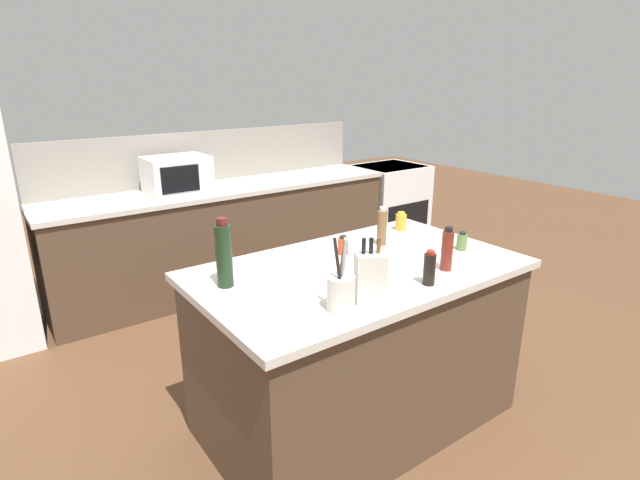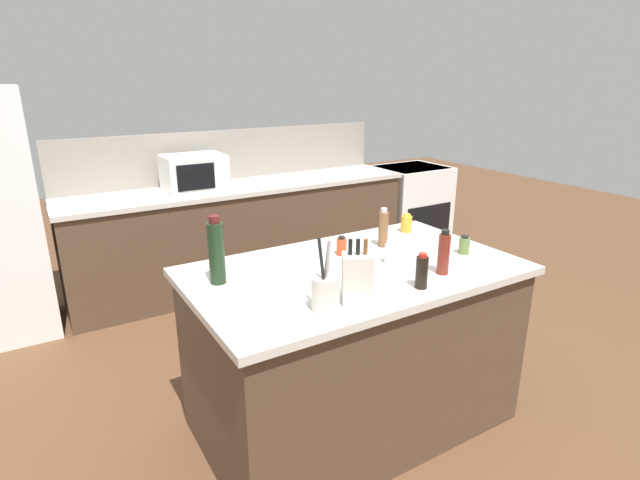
{
  "view_description": "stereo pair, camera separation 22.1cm",
  "coord_description": "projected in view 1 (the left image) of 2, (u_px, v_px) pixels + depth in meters",
  "views": [
    {
      "loc": [
        -1.58,
        -1.84,
        1.89
      ],
      "look_at": [
        0.0,
        0.35,
        0.99
      ],
      "focal_mm": 28.0,
      "sensor_mm": 36.0,
      "label": 1
    },
    {
      "loc": [
        -1.4,
        -1.96,
        1.89
      ],
      "look_at": [
        0.0,
        0.35,
        0.99
      ],
      "focal_mm": 28.0,
      "sensor_mm": 36.0,
      "label": 2
    }
  ],
  "objects": [
    {
      "name": "pepper_grinder",
      "position": [
        382.0,
        227.0,
        2.89
      ],
      "size": [
        0.06,
        0.06,
        0.23
      ],
      "color": "brown",
      "rests_on": "kitchen_island"
    },
    {
      "name": "spice_jar_paprika",
      "position": [
        343.0,
        246.0,
        2.76
      ],
      "size": [
        0.06,
        0.06,
        0.11
      ],
      "color": "#B73D1E",
      "rests_on": "kitchen_island"
    },
    {
      "name": "knife_block",
      "position": [
        370.0,
        276.0,
        2.17
      ],
      "size": [
        0.16,
        0.15,
        0.29
      ],
      "rotation": [
        0.0,
        0.0,
        -0.5
      ],
      "color": "beige",
      "rests_on": "kitchen_island"
    },
    {
      "name": "range_oven",
      "position": [
        388.0,
        205.0,
        5.71
      ],
      "size": [
        0.76,
        0.65,
        0.92
      ],
      "color": "white",
      "rests_on": "ground_plane"
    },
    {
      "name": "wall_backsplash",
      "position": [
        210.0,
        156.0,
        4.62
      ],
      "size": [
        3.13,
        0.03,
        0.46
      ],
      "primitive_type": "cube",
      "color": "gray",
      "rests_on": "back_counter_run"
    },
    {
      "name": "spice_jar_oregano",
      "position": [
        462.0,
        241.0,
        2.83
      ],
      "size": [
        0.06,
        0.06,
        0.11
      ],
      "color": "#567038",
      "rests_on": "kitchen_island"
    },
    {
      "name": "ground_plane",
      "position": [
        355.0,
        417.0,
        2.89
      ],
      "size": [
        14.0,
        14.0,
        0.0
      ],
      "primitive_type": "plane",
      "color": "brown"
    },
    {
      "name": "kitchen_island",
      "position": [
        357.0,
        346.0,
        2.74
      ],
      "size": [
        1.71,
        1.01,
        0.94
      ],
      "color": "#4C3828",
      "rests_on": "ground_plane"
    },
    {
      "name": "wine_bottle",
      "position": [
        224.0,
        255.0,
        2.3
      ],
      "size": [
        0.08,
        0.08,
        0.33
      ],
      "color": "black",
      "rests_on": "kitchen_island"
    },
    {
      "name": "honey_jar",
      "position": [
        401.0,
        222.0,
        3.19
      ],
      "size": [
        0.07,
        0.07,
        0.12
      ],
      "color": "gold",
      "rests_on": "kitchen_island"
    },
    {
      "name": "utensil_crock",
      "position": [
        341.0,
        292.0,
        2.09
      ],
      "size": [
        0.12,
        0.12,
        0.32
      ],
      "color": "beige",
      "rests_on": "kitchen_island"
    },
    {
      "name": "soy_sauce_bottle",
      "position": [
        429.0,
        269.0,
        2.35
      ],
      "size": [
        0.06,
        0.06,
        0.17
      ],
      "color": "black",
      "rests_on": "kitchen_island"
    },
    {
      "name": "back_counter_run",
      "position": [
        229.0,
        236.0,
        4.6
      ],
      "size": [
        3.17,
        0.66,
        0.94
      ],
      "color": "#4C3828",
      "rests_on": "ground_plane"
    },
    {
      "name": "salt_shaker",
      "position": [
        391.0,
        251.0,
        2.65
      ],
      "size": [
        0.05,
        0.05,
        0.12
      ],
      "color": "silver",
      "rests_on": "kitchen_island"
    },
    {
      "name": "microwave",
      "position": [
        177.0,
        175.0,
        4.16
      ],
      "size": [
        0.51,
        0.39,
        0.31
      ],
      "color": "white",
      "rests_on": "back_counter_run"
    },
    {
      "name": "vinegar_bottle",
      "position": [
        447.0,
        250.0,
        2.51
      ],
      "size": [
        0.06,
        0.06,
        0.23
      ],
      "color": "maroon",
      "rests_on": "kitchen_island"
    }
  ]
}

